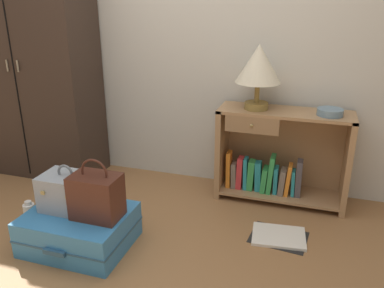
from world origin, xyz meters
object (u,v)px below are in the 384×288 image
(handbag, at_px, (96,196))
(open_book_on_floor, at_px, (279,236))
(table_lamp, at_px, (259,66))
(wardrobe, at_px, (33,61))
(bottle, at_px, (30,216))
(suitcase_large, at_px, (80,229))
(bowl, at_px, (330,112))
(bookshelf, at_px, (277,158))
(train_case, at_px, (68,192))

(handbag, distance_m, open_book_on_floor, 1.19)
(table_lamp, height_order, open_book_on_floor, table_lamp)
(wardrobe, bearing_deg, bottle, -59.11)
(suitcase_large, distance_m, bottle, 0.44)
(bowl, distance_m, bottle, 2.15)
(wardrobe, xyz_separation_m, open_book_on_floor, (2.13, -0.47, -0.96))
(bookshelf, relative_size, bowl, 5.45)
(table_lamp, bearing_deg, wardrobe, -178.67)
(wardrobe, xyz_separation_m, bottle, (0.52, -0.86, -0.88))
(table_lamp, bearing_deg, open_book_on_floor, -62.49)
(bookshelf, relative_size, handbag, 2.55)
(bowl, xyz_separation_m, train_case, (-1.50, -0.93, -0.38))
(bowl, bearing_deg, table_lamp, 178.83)
(bowl, bearing_deg, handbag, -142.90)
(table_lamp, height_order, train_case, table_lamp)
(handbag, bearing_deg, table_lamp, 51.77)
(train_case, bearing_deg, bottle, 173.99)
(bowl, bearing_deg, suitcase_large, -145.78)
(wardrobe, xyz_separation_m, suitcase_large, (0.95, -0.93, -0.85))
(bookshelf, relative_size, train_case, 3.10)
(train_case, height_order, open_book_on_floor, train_case)
(bowl, height_order, handbag, bowl)
(bookshelf, distance_m, train_case, 1.52)
(bookshelf, bearing_deg, train_case, -140.31)
(wardrobe, relative_size, train_case, 6.30)
(bookshelf, xyz_separation_m, suitcase_large, (-1.09, -1.00, -0.22))
(handbag, height_order, bottle, handbag)
(wardrobe, distance_m, bowl, 2.38)
(table_lamp, xyz_separation_m, handbag, (-0.77, -0.98, -0.65))
(handbag, bearing_deg, bottle, 173.12)
(handbag, height_order, open_book_on_floor, handbag)
(bowl, relative_size, handbag, 0.47)
(suitcase_large, height_order, handbag, handbag)
(wardrobe, relative_size, bookshelf, 2.03)
(handbag, distance_m, bottle, 0.64)
(bottle, xyz_separation_m, open_book_on_floor, (1.61, 0.39, -0.08))
(bookshelf, bearing_deg, handbag, -133.37)
(bookshelf, distance_m, suitcase_large, 1.50)
(train_case, relative_size, handbag, 0.82)
(table_lamp, height_order, handbag, table_lamp)
(train_case, xyz_separation_m, handbag, (0.22, -0.03, 0.02))
(bowl, distance_m, handbag, 1.64)
(table_lamp, bearing_deg, train_case, -136.41)
(wardrobe, height_order, handbag, wardrobe)
(table_lamp, relative_size, train_case, 1.50)
(bookshelf, height_order, handbag, bookshelf)
(handbag, bearing_deg, suitcase_large, -180.00)
(bowl, height_order, open_book_on_floor, bowl)
(bookshelf, bearing_deg, suitcase_large, -137.40)
(bookshelf, bearing_deg, open_book_on_floor, -80.54)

